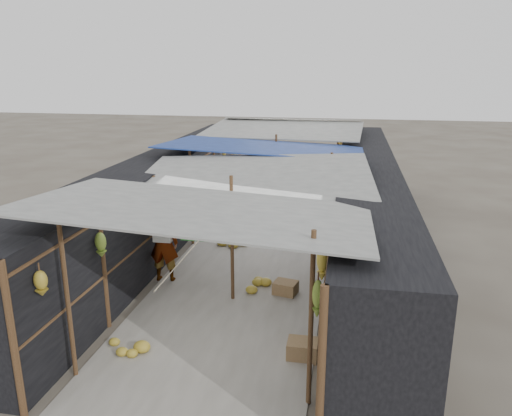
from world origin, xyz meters
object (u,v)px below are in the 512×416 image
Objects in this scene: black_basin at (325,240)px; vendor_seated at (321,187)px; vendor_elderly at (164,242)px; crate_near at (285,288)px; shopper_blue at (272,184)px.

vendor_seated is (-0.40, 4.40, 0.40)m from black_basin.
black_basin is 4.68m from vendor_elderly.
crate_near is 3.40m from black_basin.
shopper_blue reaches higher than black_basin.
shopper_blue reaches higher than crate_near.
crate_near is at bearing -101.30° from black_basin.
vendor_elderly is at bearing -52.47° from vendor_seated.
crate_near is 0.80× the size of black_basin.
vendor_seated is at bearing 101.01° from crate_near.
crate_near is 0.29× the size of shopper_blue.
vendor_elderly is (-3.40, -3.11, 0.80)m from black_basin.
vendor_seated is (3.00, 7.51, -0.40)m from vendor_elderly.
crate_near is at bearing -32.67° from vendor_seated.
crate_near is at bearing 174.47° from vendor_elderly.
vendor_elderly is at bearing -137.54° from black_basin.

